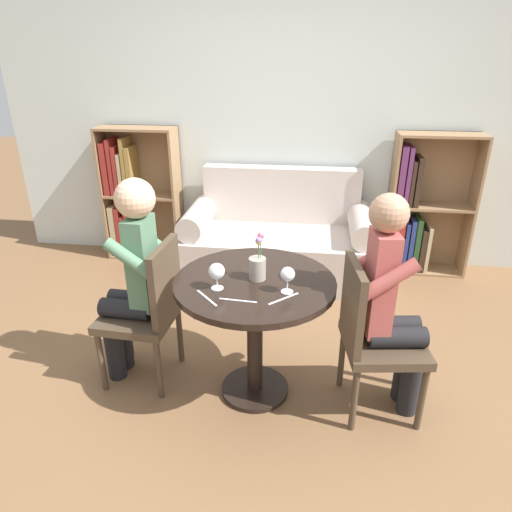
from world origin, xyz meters
The scene contains 16 objects.
ground_plane centered at (0.00, 0.00, 0.00)m, with size 16.00×16.00×0.00m, color brown.
back_wall centered at (0.00, 2.03, 1.35)m, with size 5.20×0.05×2.70m.
round_table centered at (0.00, 0.00, 0.59)m, with size 0.88×0.88×0.75m.
couch centered at (0.00, 1.60, 0.31)m, with size 1.64×0.80×0.92m.
bookshelf_left centered at (-1.41, 1.86, 0.60)m, with size 0.71×0.28×1.25m.
bookshelf_right centered at (1.23, 1.86, 0.55)m, with size 0.71×0.28×1.25m.
chair_left centered at (-0.64, 0.06, 0.49)m, with size 0.45×0.45×0.90m.
chair_right centered at (0.64, -0.04, 0.49)m, with size 0.47×0.47×0.90m.
person_left centered at (-0.72, 0.07, 0.69)m, with size 0.43×0.36×1.27m.
person_right centered at (0.72, -0.02, 0.66)m, with size 0.45×0.38×1.26m.
wine_glass_left centered at (-0.18, -0.12, 0.84)m, with size 0.08×0.08×0.14m.
wine_glass_right centered at (0.18, -0.11, 0.85)m, with size 0.07×0.07×0.14m.
flower_vase centered at (0.01, 0.02, 0.83)m, with size 0.09×0.09×0.26m.
knife_left_setting centered at (-0.21, -0.22, 0.75)m, with size 0.14×0.15×0.00m.
fork_left_setting centered at (-0.05, -0.23, 0.75)m, with size 0.19×0.03×0.00m.
knife_right_setting centered at (0.17, -0.18, 0.75)m, with size 0.14×0.14×0.00m.
Camera 1 is at (0.28, -2.15, 1.88)m, focal length 32.00 mm.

